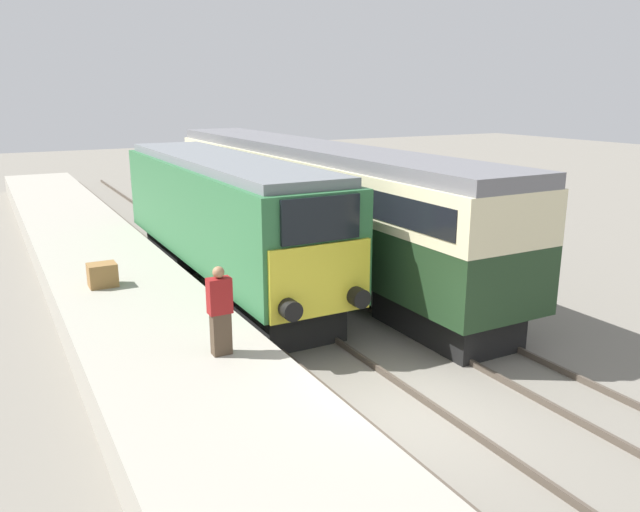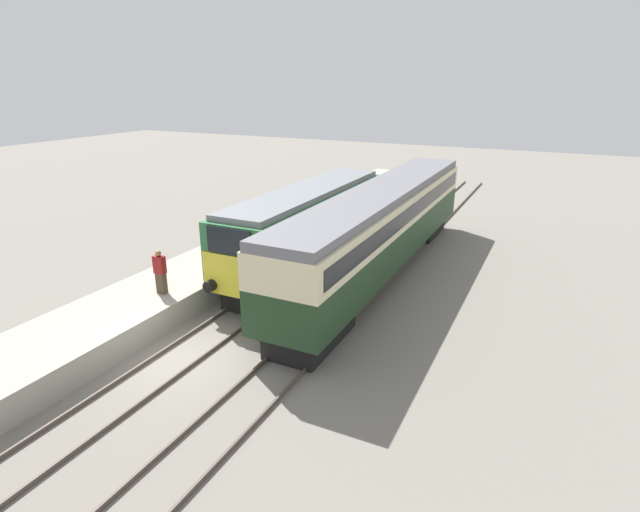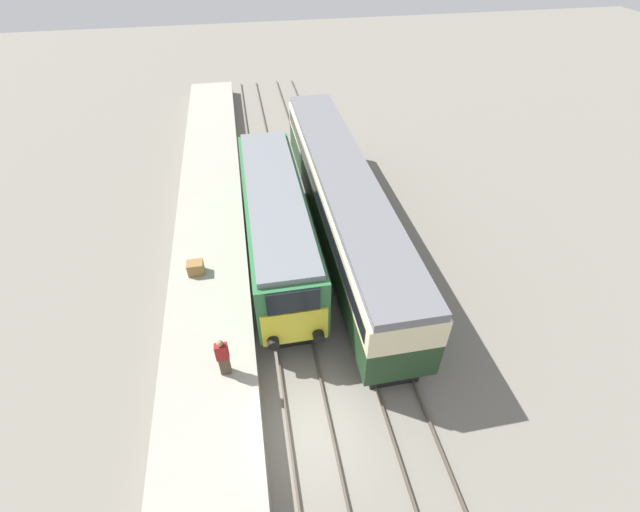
{
  "view_description": "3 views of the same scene",
  "coord_description": "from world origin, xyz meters",
  "px_view_note": "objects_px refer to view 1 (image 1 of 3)",
  "views": [
    {
      "loc": [
        -6.25,
        -8.25,
        5.81
      ],
      "look_at": [
        0.0,
        3.22,
        2.36
      ],
      "focal_mm": 35.0,
      "sensor_mm": 36.0,
      "label": 1
    },
    {
      "loc": [
        10.52,
        -10.8,
        8.68
      ],
      "look_at": [
        1.7,
        7.22,
        1.6
      ],
      "focal_mm": 28.0,
      "sensor_mm": 36.0,
      "label": 2
    },
    {
      "loc": [
        -0.98,
        -7.04,
        14.08
      ],
      "look_at": [
        1.7,
        7.22,
        1.6
      ],
      "focal_mm": 24.0,
      "sensor_mm": 36.0,
      "label": 3
    }
  ],
  "objects_px": {
    "passenger_carriage": "(308,192)",
    "luggage_crate": "(103,275)",
    "locomotive": "(223,216)",
    "person_on_platform": "(220,311)"
  },
  "relations": [
    {
      "from": "locomotive",
      "to": "passenger_carriage",
      "type": "distance_m",
      "value": 3.55
    },
    {
      "from": "passenger_carriage",
      "to": "person_on_platform",
      "type": "bearing_deg",
      "value": -127.0
    },
    {
      "from": "passenger_carriage",
      "to": "person_on_platform",
      "type": "relative_size",
      "value": 10.96
    },
    {
      "from": "passenger_carriage",
      "to": "luggage_crate",
      "type": "relative_size",
      "value": 27.09
    },
    {
      "from": "passenger_carriage",
      "to": "luggage_crate",
      "type": "bearing_deg",
      "value": -161.03
    },
    {
      "from": "passenger_carriage",
      "to": "person_on_platform",
      "type": "distance_m",
      "value": 10.04
    },
    {
      "from": "locomotive",
      "to": "person_on_platform",
      "type": "distance_m",
      "value": 7.5
    },
    {
      "from": "locomotive",
      "to": "passenger_carriage",
      "type": "relative_size",
      "value": 0.67
    },
    {
      "from": "passenger_carriage",
      "to": "luggage_crate",
      "type": "xyz_separation_m",
      "value": [
        -7.23,
        -2.48,
        -1.24
      ]
    },
    {
      "from": "locomotive",
      "to": "luggage_crate",
      "type": "bearing_deg",
      "value": -158.55
    }
  ]
}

